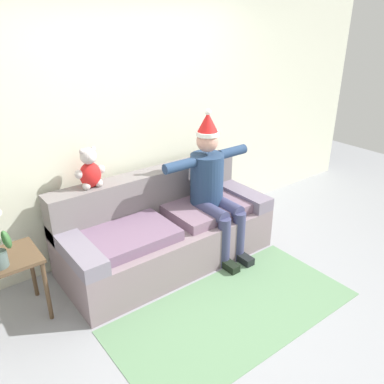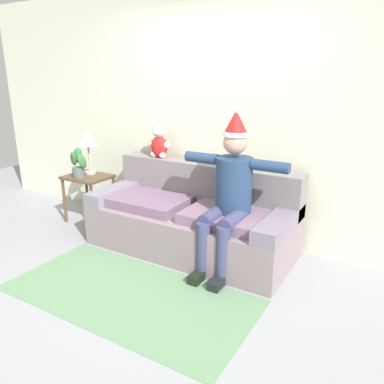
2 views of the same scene
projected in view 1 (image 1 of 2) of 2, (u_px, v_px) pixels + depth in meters
name	position (u px, v px, depth m)	size (l,w,h in m)	color
ground_plane	(231.00, 310.00, 3.42)	(10.00, 10.00, 0.00)	#92949A
back_wall	(132.00, 120.00, 3.98)	(7.00, 0.10, 2.70)	silver
couch	(164.00, 229.00, 4.02)	(2.11, 0.90, 0.87)	gray
person_seated	(213.00, 184.00, 3.99)	(1.02, 0.77, 1.51)	navy
teddy_bear	(90.00, 170.00, 3.59)	(0.29, 0.17, 0.38)	red
side_table	(5.00, 269.00, 3.13)	(0.53, 0.44, 0.59)	brown
area_rug	(234.00, 312.00, 3.39)	(2.13, 1.04, 0.01)	#638C64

